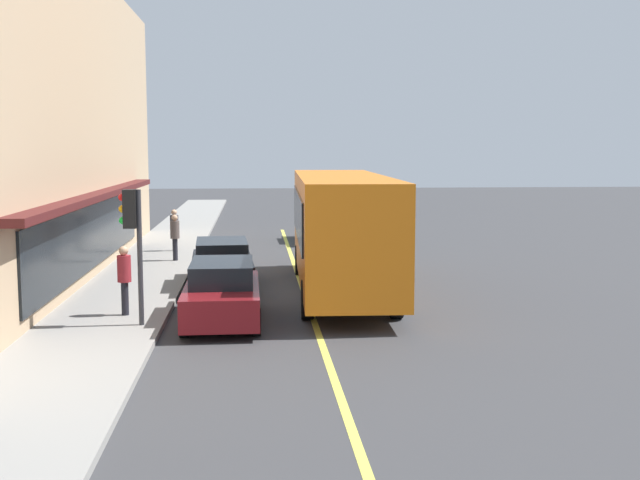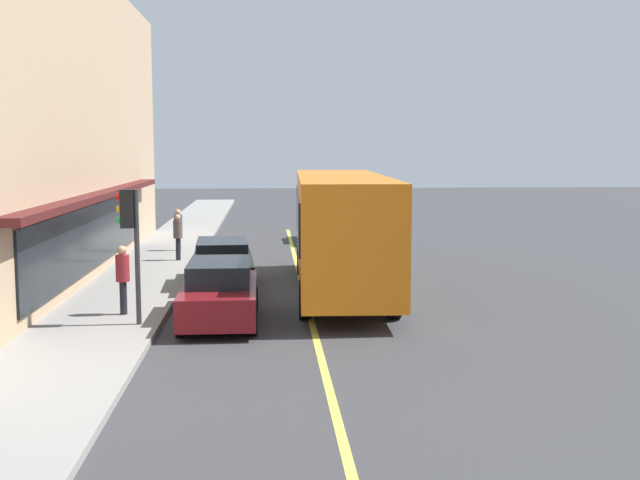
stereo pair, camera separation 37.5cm
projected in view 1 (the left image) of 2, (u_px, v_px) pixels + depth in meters
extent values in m
plane|color=#38383A|center=(304.00, 292.00, 23.75)|extent=(120.00, 120.00, 0.00)
cube|color=gray|center=(129.00, 292.00, 23.31)|extent=(80.00, 3.00, 0.15)
cube|color=#D8D14C|center=(304.00, 292.00, 23.75)|extent=(36.00, 0.16, 0.01)
cube|color=#4C1919|center=(100.00, 195.00, 25.46)|extent=(19.45, 0.70, 0.20)
cube|color=black|center=(94.00, 235.00, 25.60)|extent=(16.67, 0.08, 2.00)
cube|color=orange|center=(341.00, 226.00, 23.34)|extent=(11.07, 2.84, 3.00)
cube|color=black|center=(329.00, 202.00, 28.70)|extent=(0.18, 2.10, 1.80)
cube|color=black|center=(298.00, 215.00, 22.93)|extent=(8.80, 0.33, 1.32)
cube|color=black|center=(385.00, 215.00, 23.07)|extent=(8.80, 0.33, 1.32)
cube|color=#0CF259|center=(329.00, 177.00, 28.67)|extent=(0.14, 1.90, 0.36)
cube|color=#2D2D33|center=(329.00, 245.00, 28.99)|extent=(0.23, 2.40, 0.40)
cylinder|color=black|center=(300.00, 260.00, 26.95)|extent=(1.01, 0.33, 1.00)
cylinder|color=black|center=(366.00, 259.00, 27.07)|extent=(1.01, 0.33, 1.00)
cylinder|color=black|center=(307.00, 300.00, 19.97)|extent=(1.01, 0.33, 1.00)
cylinder|color=black|center=(396.00, 299.00, 20.08)|extent=(1.01, 0.33, 1.00)
cylinder|color=#2D2D33|center=(140.00, 258.00, 18.52)|extent=(0.12, 0.12, 3.20)
cube|color=black|center=(130.00, 209.00, 18.37)|extent=(0.30, 0.30, 0.90)
sphere|color=red|center=(122.00, 197.00, 18.32)|extent=(0.18, 0.18, 0.18)
sphere|color=orange|center=(122.00, 209.00, 18.35)|extent=(0.18, 0.18, 0.18)
sphere|color=green|center=(123.00, 221.00, 18.38)|extent=(0.18, 0.18, 0.18)
cube|color=#14666B|center=(319.00, 228.00, 36.46)|extent=(4.35, 1.93, 0.75)
cube|color=black|center=(319.00, 214.00, 36.53)|extent=(2.45, 1.58, 0.55)
cylinder|color=black|center=(341.00, 238.00, 35.18)|extent=(0.65, 0.24, 0.64)
cylinder|color=black|center=(304.00, 238.00, 35.00)|extent=(0.65, 0.24, 0.64)
cylinder|color=black|center=(333.00, 231.00, 37.98)|extent=(0.65, 0.24, 0.64)
cylinder|color=black|center=(299.00, 231.00, 37.80)|extent=(0.65, 0.24, 0.64)
cube|color=maroon|center=(222.00, 299.00, 19.50)|extent=(4.31, 1.83, 0.75)
cube|color=black|center=(222.00, 272.00, 19.58)|extent=(2.42, 1.53, 0.55)
cylinder|color=black|center=(256.00, 322.00, 18.20)|extent=(0.64, 0.22, 0.64)
cylinder|color=black|center=(184.00, 324.00, 18.06)|extent=(0.64, 0.22, 0.64)
cylinder|color=black|center=(255.00, 299.00, 21.01)|extent=(0.64, 0.22, 0.64)
cylinder|color=black|center=(193.00, 300.00, 20.87)|extent=(0.64, 0.22, 0.64)
cube|color=black|center=(222.00, 270.00, 24.16)|extent=(4.39, 2.02, 0.75)
cube|color=black|center=(222.00, 249.00, 23.94)|extent=(2.48, 1.64, 0.55)
cylinder|color=black|center=(196.00, 272.00, 25.48)|extent=(0.65, 0.25, 0.64)
cylinder|color=black|center=(247.00, 271.00, 25.70)|extent=(0.65, 0.25, 0.64)
cylinder|color=black|center=(194.00, 288.00, 22.69)|extent=(0.65, 0.25, 0.64)
cylinder|color=black|center=(251.00, 286.00, 22.91)|extent=(0.65, 0.25, 0.64)
cylinder|color=black|center=(175.00, 241.00, 32.00)|extent=(0.18, 0.18, 0.81)
cylinder|color=#3F3F47|center=(174.00, 223.00, 31.92)|extent=(0.34, 0.34, 0.64)
sphere|color=tan|center=(174.00, 212.00, 31.86)|extent=(0.23, 0.23, 0.23)
cylinder|color=black|center=(175.00, 249.00, 29.26)|extent=(0.18, 0.18, 0.82)
cylinder|color=#594C47|center=(175.00, 230.00, 29.17)|extent=(0.34, 0.34, 0.65)
sphere|color=tan|center=(175.00, 218.00, 29.12)|extent=(0.23, 0.23, 0.23)
cylinder|color=black|center=(125.00, 298.00, 19.75)|extent=(0.18, 0.18, 0.84)
cylinder|color=maroon|center=(124.00, 269.00, 19.66)|extent=(0.34, 0.34, 0.66)
sphere|color=tan|center=(124.00, 251.00, 19.61)|extent=(0.23, 0.23, 0.23)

